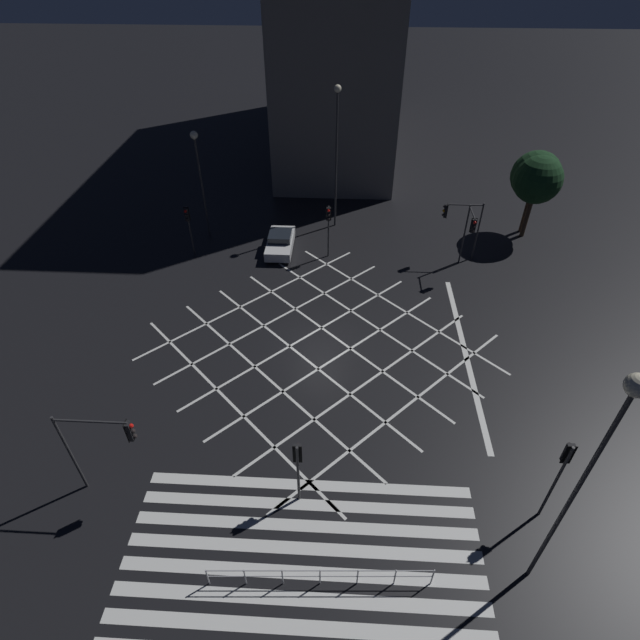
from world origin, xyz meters
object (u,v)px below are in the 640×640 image
at_px(street_lamp_east, 198,163).
at_px(street_lamp_far, 337,136).
at_px(traffic_light_nw_cross, 188,221).
at_px(traffic_light_ne_main, 460,218).
at_px(traffic_light_median_south, 298,461).
at_px(street_tree_near, 538,180).
at_px(waiting_car, 280,242).
at_px(street_lamp_west, 605,442).
at_px(traffic_light_ne_cross, 470,228).
at_px(traffic_light_median_north, 329,222).
at_px(traffic_light_se_cross, 562,467).
at_px(street_tree_far, 536,176).
at_px(traffic_light_sw_main, 101,439).

height_order(street_lamp_east, street_lamp_far, street_lamp_far).
xyz_separation_m(traffic_light_nw_cross, traffic_light_ne_main, (18.12, 0.58, 0.47)).
bearing_deg(traffic_light_ne_main, traffic_light_nw_cross, 1.82).
bearing_deg(street_lamp_east, traffic_light_median_south, -67.95).
xyz_separation_m(traffic_light_median_south, traffic_light_ne_main, (9.10, 18.88, 0.60)).
xyz_separation_m(street_tree_near, waiting_car, (-17.70, -2.97, -3.76)).
bearing_deg(street_lamp_west, traffic_light_median_south, 162.89).
height_order(traffic_light_median_south, traffic_light_ne_cross, traffic_light_ne_cross).
xyz_separation_m(traffic_light_median_north, traffic_light_se_cross, (9.23, -18.71, 0.39)).
bearing_deg(traffic_light_se_cross, waiting_car, 33.03).
height_order(traffic_light_ne_cross, waiting_car, traffic_light_ne_cross).
bearing_deg(street_lamp_far, street_tree_near, -3.47).
bearing_deg(traffic_light_median_north, waiting_car, -102.24).
xyz_separation_m(traffic_light_median_north, street_lamp_west, (8.17, -21.18, 5.03)).
bearing_deg(waiting_car, traffic_light_median_north, 77.76).
distance_m(traffic_light_ne_main, street_lamp_far, 10.08).
distance_m(traffic_light_median_south, street_lamp_west, 10.43).
relative_size(traffic_light_median_south, street_lamp_far, 0.34).
bearing_deg(traffic_light_ne_cross, traffic_light_se_cross, 0.70).
xyz_separation_m(traffic_light_median_north, street_lamp_east, (-8.97, 2.59, 2.82)).
height_order(traffic_light_ne_cross, street_tree_far, street_tree_far).
bearing_deg(traffic_light_se_cross, traffic_light_median_north, 26.25).
relative_size(traffic_light_ne_cross, street_lamp_far, 0.43).
bearing_deg(traffic_light_median_south, street_tree_near, -33.44).
relative_size(traffic_light_median_south, street_lamp_west, 0.33).
bearing_deg(street_lamp_east, traffic_light_ne_cross, -11.73).
height_order(street_lamp_east, waiting_car, street_lamp_east).
height_order(traffic_light_ne_cross, street_lamp_far, street_lamp_far).
height_order(traffic_light_sw_main, traffic_light_median_north, traffic_light_sw_main).
xyz_separation_m(traffic_light_median_south, street_lamp_far, (0.74, 23.09, 4.36)).
height_order(traffic_light_nw_cross, street_lamp_far, street_lamp_far).
xyz_separation_m(traffic_light_sw_main, traffic_light_se_cross, (17.09, -0.17, -0.18)).
distance_m(traffic_light_median_south, traffic_light_ne_cross, 19.80).
height_order(traffic_light_sw_main, traffic_light_median_south, traffic_light_sw_main).
distance_m(traffic_light_median_north, traffic_light_ne_main, 8.70).
relative_size(street_lamp_east, waiting_car, 1.89).
height_order(traffic_light_nw_cross, street_tree_near, street_tree_near).
bearing_deg(street_lamp_far, street_lamp_west, -73.04).
bearing_deg(traffic_light_ne_main, waiting_car, -1.87).
distance_m(street_lamp_west, street_lamp_far, 26.92).
relative_size(traffic_light_ne_cross, street_lamp_west, 0.42).
height_order(traffic_light_se_cross, traffic_light_median_south, traffic_light_se_cross).
xyz_separation_m(traffic_light_ne_cross, street_lamp_far, (-8.69, 5.70, 3.69)).
relative_size(traffic_light_se_cross, street_lamp_west, 0.43).
bearing_deg(traffic_light_nw_cross, street_lamp_west, 40.05).
relative_size(traffic_light_median_north, street_tree_far, 0.62).
height_order(street_lamp_far, street_tree_far, street_lamp_far).
distance_m(traffic_light_ne_main, street_tree_far, 7.08).
xyz_separation_m(traffic_light_se_cross, street_tree_near, (5.05, 22.42, 1.26)).
distance_m(traffic_light_se_cross, traffic_light_ne_main, 19.07).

